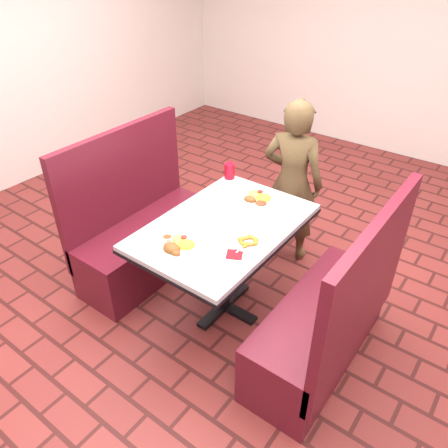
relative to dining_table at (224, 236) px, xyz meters
The scene contains 15 objects.
room 1.26m from the dining_table, ahead, with size 7.00×7.04×2.82m.
dining_table is the anchor object (origin of this frame).
booth_bench_left 0.86m from the dining_table, behind, with size 0.47×1.20×1.17m.
booth_bench_right 0.86m from the dining_table, ahead, with size 0.47×1.20×1.17m.
diner_person 0.88m from the dining_table, 88.40° to the left, with size 0.50×0.33×1.36m, color brown.
near_dinner_plate 0.40m from the dining_table, 99.89° to the right, with size 0.27×0.27×0.08m.
far_dinner_plate 0.40m from the dining_table, 88.21° to the left, with size 0.28×0.28×0.07m.
plantain_plate 0.28m from the dining_table, 18.85° to the right, with size 0.20×0.20×0.03m.
maroon_napkin 0.35m from the dining_table, 42.57° to the right, with size 0.10×0.10×0.00m, color maroon.
spoon_utensil 0.30m from the dining_table, 30.17° to the right, with size 0.01×0.14×0.00m, color silver.
red_tumbler 0.67m from the dining_table, 122.87° to the left, with size 0.08×0.08×0.12m, color red.
paper_napkin 0.54m from the dining_table, 64.01° to the right, with size 0.19×0.14×0.01m, color white.
knife_utensil 0.37m from the dining_table, 98.92° to the right, with size 0.01×0.18×0.00m, color silver.
fork_utensil 0.38m from the dining_table, 108.39° to the right, with size 0.01×0.16×0.00m, color silver.
lettuce_shreds 0.12m from the dining_table, 56.31° to the left, with size 0.28×0.32×0.00m, color #96BF4C, non-canonical shape.
Camera 1 is at (1.42, -1.91, 2.35)m, focal length 35.00 mm.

